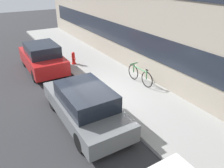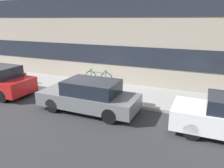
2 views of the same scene
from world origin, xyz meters
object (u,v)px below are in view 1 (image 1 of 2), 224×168
object	(u,v)px
parked_car_red	(43,58)
parked_car_grey	(85,105)
bicycle	(140,75)
fire_hydrant	(73,58)

from	to	relation	value
parked_car_red	parked_car_grey	size ratio (longest dim) A/B	0.90
parked_car_red	bicycle	size ratio (longest dim) A/B	2.19
parked_car_grey	bicycle	xyz separation A→B (m)	(-1.27, 3.38, -0.12)
bicycle	fire_hydrant	bearing A→B (deg)	22.28
parked_car_red	bicycle	distance (m)	5.34
parked_car_red	fire_hydrant	bearing A→B (deg)	-97.60
fire_hydrant	bicycle	bearing A→B (deg)	23.75
parked_car_red	bicycle	bearing A→B (deg)	-140.73
fire_hydrant	bicycle	xyz separation A→B (m)	(3.91, 1.72, 0.06)
bicycle	parked_car_grey	bearing A→B (deg)	109.20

